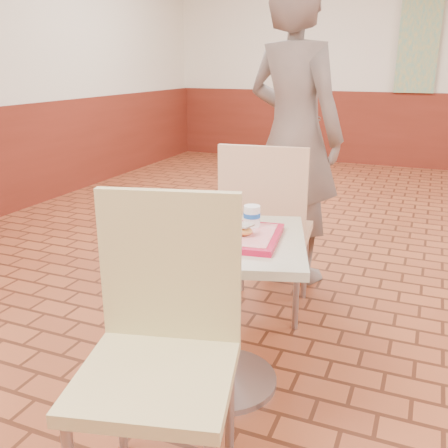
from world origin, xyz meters
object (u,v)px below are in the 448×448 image
at_px(customer, 294,136).
at_px(paper_cup, 252,216).
at_px(chair_main_front, 162,338).
at_px(long_john_donut, 236,228).
at_px(chair_main_back, 266,223).
at_px(ring_donut, 218,221).
at_px(serving_tray, 224,235).
at_px(main_table, 224,288).

height_order(customer, paper_cup, customer).
distance_m(chair_main_front, long_john_donut, 0.61).
distance_m(chair_main_back, paper_cup, 0.62).
distance_m(chair_main_back, ring_donut, 0.63).
xyz_separation_m(serving_tray, long_john_donut, (0.05, -0.01, 0.04)).
xyz_separation_m(customer, serving_tray, (0.07, -1.32, -0.23)).
bearing_deg(customer, chair_main_front, 113.76).
height_order(chair_main_front, serving_tray, chair_main_front).
xyz_separation_m(chair_main_front, ring_donut, (-0.10, 0.67, 0.18)).
bearing_deg(customer, long_john_donut, 115.97).
bearing_deg(long_john_donut, chair_main_back, 97.55).
xyz_separation_m(chair_main_front, paper_cup, (0.05, 0.70, 0.21)).
relative_size(main_table, chair_main_back, 0.70).
height_order(serving_tray, paper_cup, paper_cup).
relative_size(serving_tray, paper_cup, 5.04).
xyz_separation_m(serving_tray, ring_donut, (-0.06, 0.08, 0.03)).
height_order(main_table, paper_cup, paper_cup).
relative_size(ring_donut, long_john_donut, 0.60).
bearing_deg(serving_tray, ring_donut, 128.00).
relative_size(chair_main_front, customer, 0.54).
xyz_separation_m(main_table, long_john_donut, (0.05, -0.01, 0.28)).
height_order(chair_main_back, serving_tray, chair_main_back).
xyz_separation_m(chair_main_front, long_john_donut, (0.02, 0.59, 0.18)).
bearing_deg(long_john_donut, paper_cup, 77.18).
height_order(chair_main_front, customer, customer).
height_order(long_john_donut, paper_cup, paper_cup).
relative_size(customer, ring_donut, 18.90).
relative_size(customer, long_john_donut, 11.35).
relative_size(chair_main_back, ring_donut, 9.95).
bearing_deg(main_table, chair_main_front, -86.61).
bearing_deg(main_table, customer, 92.94).
distance_m(customer, serving_tray, 1.34).
xyz_separation_m(chair_main_front, chair_main_back, (-0.07, 1.27, -0.01)).
bearing_deg(main_table, ring_donut, 128.00).
xyz_separation_m(main_table, customer, (-0.07, 1.32, 0.47)).
distance_m(main_table, ring_donut, 0.29).
relative_size(chair_main_front, ring_donut, 10.12).
xyz_separation_m(chair_main_back, paper_cup, (0.12, -0.57, 0.22)).
height_order(main_table, long_john_donut, long_john_donut).
height_order(serving_tray, long_john_donut, long_john_donut).
bearing_deg(chair_main_front, serving_tray, 79.20).
xyz_separation_m(main_table, chair_main_back, (-0.04, 0.68, 0.08)).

